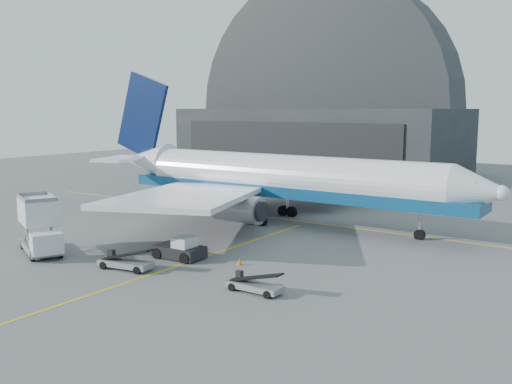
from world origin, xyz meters
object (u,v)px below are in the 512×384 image
Objects in this scene: airliner at (273,178)px; belt_loader_a at (125,262)px; catering_truck at (40,226)px; belt_loader_b at (254,285)px; pushback_tug at (180,250)px.

airliner is 22.72m from belt_loader_a.
belt_loader_b is (20.70, 1.66, -1.81)m from catering_truck.
airliner reaches higher than catering_truck.
airliner is 11.57× the size of belt_loader_b.
belt_loader_a is at bearing -107.95° from pushback_tug.
pushback_tug is 10.47m from belt_loader_b.
catering_truck is 9.74m from belt_loader_a.
pushback_tug is (10.89, 5.33, -1.59)m from catering_truck.
catering_truck is at bearing 174.07° from belt_loader_a.
airliner is 24.54m from catering_truck.
airliner is 18.19m from pushback_tug.
airliner is at bearing 119.78° from belt_loader_b.
belt_loader_a is at bearing 28.36° from catering_truck.
catering_truck is at bearing -175.58° from belt_loader_b.
airliner reaches higher than pushback_tug.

